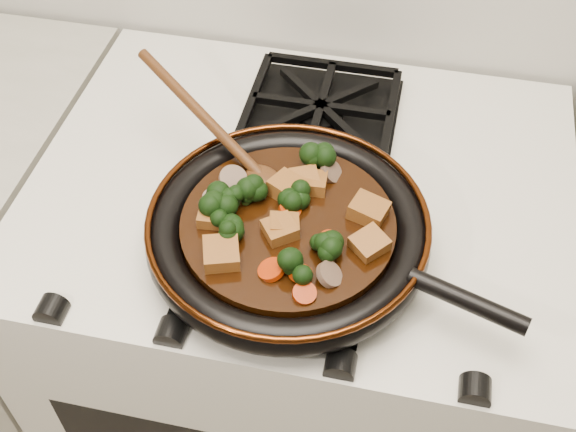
# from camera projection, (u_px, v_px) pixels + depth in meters

# --- Properties ---
(stove) EXTENTS (0.76, 0.60, 0.90)m
(stove) POSITION_uv_depth(u_px,v_px,m) (299.00, 349.00, 1.35)
(stove) COLOR silver
(stove) RESTS_ON ground
(burner_grate_front) EXTENTS (0.23, 0.23, 0.03)m
(burner_grate_front) POSITION_uv_depth(u_px,v_px,m) (281.00, 252.00, 0.91)
(burner_grate_front) COLOR black
(burner_grate_front) RESTS_ON stove
(burner_grate_back) EXTENTS (0.23, 0.23, 0.03)m
(burner_grate_back) POSITION_uv_depth(u_px,v_px,m) (321.00, 111.00, 1.09)
(burner_grate_back) COLOR black
(burner_grate_back) RESTS_ON stove
(skillet) EXTENTS (0.47, 0.35, 0.05)m
(skillet) POSITION_uv_depth(u_px,v_px,m) (289.00, 231.00, 0.90)
(skillet) COLOR black
(skillet) RESTS_ON burner_grate_front
(braising_sauce) EXTENTS (0.27, 0.27, 0.02)m
(braising_sauce) POSITION_uv_depth(u_px,v_px,m) (288.00, 227.00, 0.89)
(braising_sauce) COLOR black
(braising_sauce) RESTS_ON skillet
(tofu_cube_0) EXTENTS (0.05, 0.05, 0.02)m
(tofu_cube_0) POSITION_uv_depth(u_px,v_px,m) (280.00, 230.00, 0.87)
(tofu_cube_0) COLOR brown
(tofu_cube_0) RESTS_ON braising_sauce
(tofu_cube_1) EXTENTS (0.04, 0.04, 0.02)m
(tofu_cube_1) POSITION_uv_depth(u_px,v_px,m) (284.00, 226.00, 0.87)
(tofu_cube_1) COLOR brown
(tofu_cube_1) RESTS_ON braising_sauce
(tofu_cube_2) EXTENTS (0.06, 0.05, 0.03)m
(tofu_cube_2) POSITION_uv_depth(u_px,v_px,m) (288.00, 189.00, 0.91)
(tofu_cube_2) COLOR brown
(tofu_cube_2) RESTS_ON braising_sauce
(tofu_cube_3) EXTENTS (0.05, 0.05, 0.03)m
(tofu_cube_3) POSITION_uv_depth(u_px,v_px,m) (368.00, 211.00, 0.89)
(tofu_cube_3) COLOR brown
(tofu_cube_3) RESTS_ON braising_sauce
(tofu_cube_4) EXTENTS (0.04, 0.04, 0.02)m
(tofu_cube_4) POSITION_uv_depth(u_px,v_px,m) (214.00, 216.00, 0.88)
(tofu_cube_4) COLOR brown
(tofu_cube_4) RESTS_ON braising_sauce
(tofu_cube_5) EXTENTS (0.05, 0.05, 0.03)m
(tofu_cube_5) POSITION_uv_depth(u_px,v_px,m) (305.00, 182.00, 0.92)
(tofu_cube_5) COLOR brown
(tofu_cube_5) RESTS_ON braising_sauce
(tofu_cube_6) EXTENTS (0.04, 0.04, 0.02)m
(tofu_cube_6) POSITION_uv_depth(u_px,v_px,m) (313.00, 183.00, 0.92)
(tofu_cube_6) COLOR brown
(tofu_cube_6) RESTS_ON braising_sauce
(tofu_cube_7) EXTENTS (0.05, 0.06, 0.03)m
(tofu_cube_7) POSITION_uv_depth(u_px,v_px,m) (221.00, 254.00, 0.84)
(tofu_cube_7) COLOR brown
(tofu_cube_7) RESTS_ON braising_sauce
(tofu_cube_8) EXTENTS (0.05, 0.05, 0.03)m
(tofu_cube_8) POSITION_uv_depth(u_px,v_px,m) (369.00, 244.00, 0.85)
(tofu_cube_8) COLOR brown
(tofu_cube_8) RESTS_ON braising_sauce
(broccoli_floret_0) EXTENTS (0.08, 0.07, 0.06)m
(broccoli_floret_0) POSITION_uv_depth(u_px,v_px,m) (297.00, 272.00, 0.82)
(broccoli_floret_0) COLOR black
(broccoli_floret_0) RESTS_ON braising_sauce
(broccoli_floret_1) EXTENTS (0.09, 0.08, 0.07)m
(broccoli_floret_1) POSITION_uv_depth(u_px,v_px,m) (221.00, 215.00, 0.88)
(broccoli_floret_1) COLOR black
(broccoli_floret_1) RESTS_ON braising_sauce
(broccoli_floret_2) EXTENTS (0.08, 0.09, 0.06)m
(broccoli_floret_2) POSITION_uv_depth(u_px,v_px,m) (299.00, 198.00, 0.90)
(broccoli_floret_2) COLOR black
(broccoli_floret_2) RESTS_ON braising_sauce
(broccoli_floret_3) EXTENTS (0.07, 0.07, 0.06)m
(broccoli_floret_3) POSITION_uv_depth(u_px,v_px,m) (223.00, 201.00, 0.89)
(broccoli_floret_3) COLOR black
(broccoli_floret_3) RESTS_ON braising_sauce
(broccoli_floret_4) EXTENTS (0.09, 0.08, 0.06)m
(broccoli_floret_4) POSITION_uv_depth(u_px,v_px,m) (227.00, 232.00, 0.86)
(broccoli_floret_4) COLOR black
(broccoli_floret_4) RESTS_ON braising_sauce
(broccoli_floret_5) EXTENTS (0.07, 0.07, 0.06)m
(broccoli_floret_5) POSITION_uv_depth(u_px,v_px,m) (327.00, 250.00, 0.84)
(broccoli_floret_5) COLOR black
(broccoli_floret_5) RESTS_ON braising_sauce
(broccoli_floret_6) EXTENTS (0.08, 0.08, 0.07)m
(broccoli_floret_6) POSITION_uv_depth(u_px,v_px,m) (246.00, 197.00, 0.90)
(broccoli_floret_6) COLOR black
(broccoli_floret_6) RESTS_ON braising_sauce
(broccoli_floret_7) EXTENTS (0.07, 0.06, 0.06)m
(broccoli_floret_7) POSITION_uv_depth(u_px,v_px,m) (319.00, 157.00, 0.94)
(broccoli_floret_7) COLOR black
(broccoli_floret_7) RESTS_ON braising_sauce
(carrot_coin_0) EXTENTS (0.03, 0.03, 0.02)m
(carrot_coin_0) POSITION_uv_depth(u_px,v_px,m) (304.00, 293.00, 0.81)
(carrot_coin_0) COLOR #AB2904
(carrot_coin_0) RESTS_ON braising_sauce
(carrot_coin_1) EXTENTS (0.03, 0.03, 0.02)m
(carrot_coin_1) POSITION_uv_depth(u_px,v_px,m) (271.00, 270.00, 0.83)
(carrot_coin_1) COLOR #AB2904
(carrot_coin_1) RESTS_ON braising_sauce
(carrot_coin_2) EXTENTS (0.03, 0.03, 0.02)m
(carrot_coin_2) POSITION_uv_depth(u_px,v_px,m) (290.00, 209.00, 0.89)
(carrot_coin_2) COLOR #AB2904
(carrot_coin_2) RESTS_ON braising_sauce
(carrot_coin_3) EXTENTS (0.03, 0.03, 0.01)m
(carrot_coin_3) POSITION_uv_depth(u_px,v_px,m) (330.00, 240.00, 0.86)
(carrot_coin_3) COLOR #AB2904
(carrot_coin_3) RESTS_ON braising_sauce
(carrot_coin_4) EXTENTS (0.03, 0.03, 0.02)m
(carrot_coin_4) POSITION_uv_depth(u_px,v_px,m) (300.00, 273.00, 0.83)
(carrot_coin_4) COLOR #AB2904
(carrot_coin_4) RESTS_ON braising_sauce
(mushroom_slice_0) EXTENTS (0.03, 0.04, 0.03)m
(mushroom_slice_0) POSITION_uv_depth(u_px,v_px,m) (331.00, 172.00, 0.93)
(mushroom_slice_0) COLOR brown
(mushroom_slice_0) RESTS_ON braising_sauce
(mushroom_slice_1) EXTENTS (0.03, 0.03, 0.03)m
(mushroom_slice_1) POSITION_uv_depth(u_px,v_px,m) (329.00, 274.00, 0.82)
(mushroom_slice_1) COLOR brown
(mushroom_slice_1) RESTS_ON braising_sauce
(mushroom_slice_2) EXTENTS (0.05, 0.05, 0.02)m
(mushroom_slice_2) POSITION_uv_depth(u_px,v_px,m) (233.00, 179.00, 0.92)
(mushroom_slice_2) COLOR brown
(mushroom_slice_2) RESTS_ON braising_sauce
(mushroom_slice_3) EXTENTS (0.04, 0.04, 0.02)m
(mushroom_slice_3) POSITION_uv_depth(u_px,v_px,m) (214.00, 200.00, 0.90)
(mushroom_slice_3) COLOR brown
(mushroom_slice_3) RESTS_ON braising_sauce
(wooden_spoon) EXTENTS (0.15, 0.11, 0.26)m
(wooden_spoon) POSITION_uv_depth(u_px,v_px,m) (226.00, 140.00, 0.95)
(wooden_spoon) COLOR #49270F
(wooden_spoon) RESTS_ON braising_sauce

